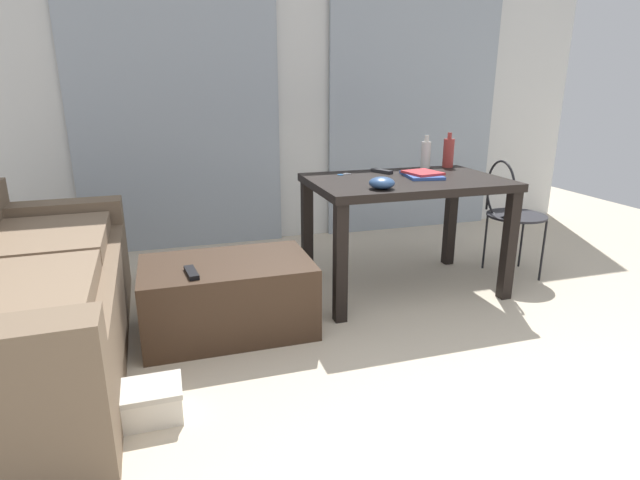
# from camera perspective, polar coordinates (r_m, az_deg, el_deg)

# --- Properties ---
(ground_plane) EXTENTS (7.70, 7.70, 0.00)m
(ground_plane) POSITION_cam_1_polar(r_m,az_deg,el_deg) (2.93, 8.60, -9.83)
(ground_plane) COLOR beige
(wall_back) EXTENTS (5.45, 0.10, 2.57)m
(wall_back) POSITION_cam_1_polar(r_m,az_deg,el_deg) (4.50, -2.12, 16.65)
(wall_back) COLOR silver
(wall_back) RESTS_ON ground
(curtains) EXTENTS (3.72, 0.03, 2.24)m
(curtains) POSITION_cam_1_polar(r_m,az_deg,el_deg) (4.42, -1.80, 14.55)
(curtains) COLOR #99A3AD
(curtains) RESTS_ON ground
(couch) EXTENTS (0.92, 2.07, 0.77)m
(couch) POSITION_cam_1_polar(r_m,az_deg,el_deg) (2.83, -31.12, -6.29)
(couch) COLOR brown
(couch) RESTS_ON ground
(coffee_table) EXTENTS (0.92, 0.56, 0.41)m
(coffee_table) POSITION_cam_1_polar(r_m,az_deg,el_deg) (2.84, -10.40, -6.32)
(coffee_table) COLOR #382619
(coffee_table) RESTS_ON ground
(craft_table) EXTENTS (1.23, 0.79, 0.75)m
(craft_table) POSITION_cam_1_polar(r_m,az_deg,el_deg) (3.29, 9.69, 5.07)
(craft_table) COLOR black
(craft_table) RESTS_ON ground
(wire_chair) EXTENTS (0.41, 0.43, 0.83)m
(wire_chair) POSITION_cam_1_polar(r_m,az_deg,el_deg) (3.76, 20.62, 3.64)
(wire_chair) COLOR black
(wire_chair) RESTS_ON ground
(bottle_near) EXTENTS (0.08, 0.08, 0.25)m
(bottle_near) POSITION_cam_1_polar(r_m,az_deg,el_deg) (3.78, 14.38, 9.60)
(bottle_near) COLOR #99332D
(bottle_near) RESTS_ON craft_table
(bottle_far) EXTENTS (0.07, 0.07, 0.23)m
(bottle_far) POSITION_cam_1_polar(r_m,az_deg,el_deg) (3.69, 11.92, 9.51)
(bottle_far) COLOR beige
(bottle_far) RESTS_ON craft_table
(bowl) EXTENTS (0.15, 0.15, 0.07)m
(bowl) POSITION_cam_1_polar(r_m,az_deg,el_deg) (2.91, 7.09, 6.46)
(bowl) COLOR #2D4C7A
(bowl) RESTS_ON craft_table
(book_stack) EXTENTS (0.26, 0.32, 0.03)m
(book_stack) POSITION_cam_1_polar(r_m,az_deg,el_deg) (3.35, 11.52, 7.32)
(book_stack) COLOR #33519E
(book_stack) RESTS_ON craft_table
(tv_remote_on_table) EXTENTS (0.11, 0.17, 0.02)m
(tv_remote_on_table) POSITION_cam_1_polar(r_m,az_deg,el_deg) (3.46, 7.03, 7.76)
(tv_remote_on_table) COLOR #232326
(tv_remote_on_table) RESTS_ON craft_table
(scissors) EXTENTS (0.10, 0.07, 0.00)m
(scissors) POSITION_cam_1_polar(r_m,az_deg,el_deg) (3.36, 2.58, 7.46)
(scissors) COLOR #9EA0A5
(scissors) RESTS_ON craft_table
(tv_remote_primary) EXTENTS (0.07, 0.18, 0.02)m
(tv_remote_primary) POSITION_cam_1_polar(r_m,az_deg,el_deg) (2.62, -14.39, -3.60)
(tv_remote_primary) COLOR black
(tv_remote_primary) RESTS_ON coffee_table
(shoebox) EXTENTS (0.36, 0.20, 0.14)m
(shoebox) POSITION_cam_1_polar(r_m,az_deg,el_deg) (2.29, -20.03, -17.07)
(shoebox) COLOR beige
(shoebox) RESTS_ON ground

